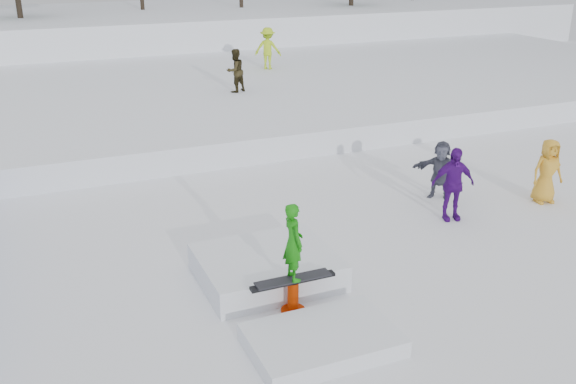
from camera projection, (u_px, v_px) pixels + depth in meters
name	position (u px, v px, depth m)	size (l,w,h in m)	color
ground	(304.00, 282.00, 12.62)	(120.00, 120.00, 0.00)	white
snow_berm	(95.00, 33.00, 37.90)	(60.00, 14.00, 2.40)	white
snow_midrise	(143.00, 95.00, 26.19)	(50.00, 18.00, 0.80)	white
walker_olive	(235.00, 71.00, 24.62)	(0.80, 0.63, 1.65)	black
walker_ygreen	(268.00, 48.00, 29.09)	(1.20, 0.69, 1.86)	#AED81D
spectator_purple	(453.00, 184.00, 15.17)	(1.05, 0.44, 1.79)	#480D7A
spectator_yellow	(547.00, 171.00, 16.22)	(0.81, 0.53, 1.67)	gold
spectator_dark	(441.00, 170.00, 16.50)	(1.41, 0.45, 1.53)	#424454
jib_rail_feature	(281.00, 282.00, 11.97)	(2.60, 4.40, 2.11)	white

